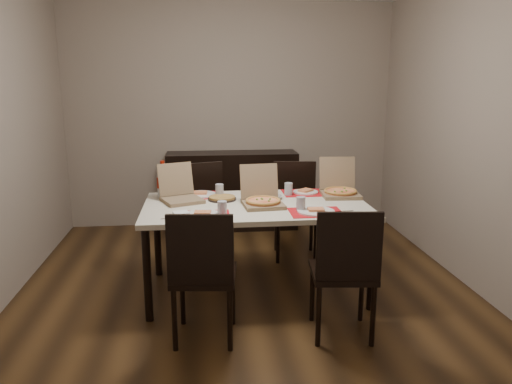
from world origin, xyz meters
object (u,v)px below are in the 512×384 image
Objects in this scene: chair_far_right at (295,205)px; chair_near_right at (345,268)px; chair_far_left at (206,207)px; dip_bowl at (275,197)px; pizza_box_center at (262,199)px; soda_bottle at (163,182)px; sideboard at (232,191)px; chair_near_left at (203,271)px; dining_table at (256,212)px.

chair_near_right is at bearing -89.30° from chair_far_right.
chair_far_left reaches higher than dip_bowl.
chair_far_right is 1.03m from pizza_box_center.
pizza_box_center is at bearing -25.60° from soda_bottle.
chair_near_right is at bearing -77.58° from sideboard.
sideboard is at bearing 102.42° from chair_near_right.
chair_near_left is 0.94m from chair_near_right.
chair_near_left reaches higher than dining_table.
chair_near_right is (0.58, -2.65, 0.06)m from sideboard.
dining_table is 1.94× the size of chair_far_right.
pizza_box_center is at bearing -86.14° from sideboard.
chair_far_right is 0.78m from dip_bowl.
chair_far_right is at bearing 63.66° from pizza_box_center.
dip_bowl is 0.39× the size of soda_bottle.
soda_bottle is (-1.26, 1.18, 0.37)m from chair_near_right.
dining_table is 1.94× the size of chair_far_left.
dip_bowl is (0.26, -1.65, 0.32)m from sideboard.
chair_far_right is at bearing -59.97° from sideboard.
dip_bowl is at bearing -114.16° from chair_far_right.
dip_bowl is at bearing 57.05° from chair_near_left.
chair_near_right is at bearing -72.01° from dip_bowl.
pizza_box_center is (-0.46, 0.79, 0.29)m from chair_near_right.
dining_table is at bearing -119.96° from chair_far_right.
dip_bowl is at bearing 57.09° from pizza_box_center.
chair_far_left is 7.60× the size of dip_bowl.
sideboard is at bearing 71.34° from chair_far_left.
soda_bottle reaches higher than dining_table.
sideboard is at bearing 92.55° from dining_table.
dining_table is 14.72× the size of dip_bowl.
sideboard is 1.61× the size of chair_far_left.
chair_near_right reaches higher than dining_table.
chair_far_left is at bearing 88.68° from chair_near_left.
chair_near_right is at bearing -59.93° from pizza_box_center.
chair_near_left is at bearing -91.32° from chair_far_left.
soda_bottle is at bearing 169.22° from dip_bowl.
chair_near_left is 1.00× the size of chair_near_right.
dining_table is 1.94× the size of chair_near_left.
chair_far_right is at bearing 60.04° from dining_table.
chair_near_left is 1.16m from dip_bowl.
chair_far_left is 1.00× the size of chair_far_right.
chair_far_left is 2.98× the size of soda_bottle.
chair_far_left is 2.50× the size of pizza_box_center.
dining_table is 5.77× the size of soda_bottle.
dining_table is 0.99m from chair_near_right.
soda_bottle reaches higher than chair_far_left.
chair_far_left reaches higher than sideboard.
pizza_box_center is at bearing 57.03° from chair_near_left.
soda_bottle is at bearing -158.15° from chair_far_right.
chair_near_left is (-0.44, -0.79, -0.17)m from dining_table.
dip_bowl is at bearing -50.63° from chair_far_left.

